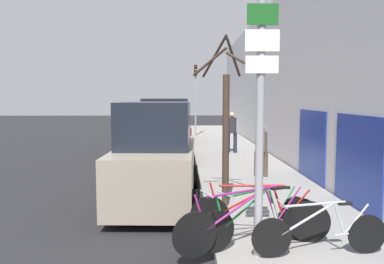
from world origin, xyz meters
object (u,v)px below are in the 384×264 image
(signpost, at_px, (260,119))
(pedestrian_near, at_px, (261,147))
(traffic_light, at_px, (196,89))
(bicycle_2, at_px, (257,219))
(parked_car_0, at_px, (157,158))
(parked_car_1, at_px, (165,134))
(pedestrian_far, at_px, (232,129))
(parked_car_2, at_px, (170,126))
(bicycle_0, at_px, (320,232))
(bicycle_3, at_px, (258,215))
(bicycle_1, at_px, (251,223))
(street_tree, at_px, (226,125))

(signpost, relative_size, pedestrian_near, 2.45)
(traffic_light, bearing_deg, pedestrian_near, -82.68)
(bicycle_2, relative_size, parked_car_0, 0.45)
(parked_car_1, xyz_separation_m, pedestrian_far, (2.80, 1.72, 0.04))
(parked_car_0, height_order, pedestrian_near, parked_car_0)
(signpost, relative_size, parked_car_1, 0.92)
(parked_car_2, bearing_deg, bicycle_0, -79.58)
(signpost, distance_m, parked_car_2, 14.98)
(bicycle_0, distance_m, parked_car_2, 15.08)
(traffic_light, bearing_deg, parked_car_0, -95.75)
(signpost, distance_m, bicycle_3, 1.81)
(bicycle_2, height_order, parked_car_0, parked_car_0)
(bicycle_0, height_order, parked_car_0, parked_car_0)
(signpost, distance_m, bicycle_1, 1.69)
(bicycle_1, bearing_deg, parked_car_2, -14.03)
(bicycle_1, distance_m, traffic_light, 17.66)
(bicycle_1, relative_size, street_tree, 0.66)
(bicycle_3, bearing_deg, bicycle_2, 175.71)
(bicycle_0, height_order, street_tree, street_tree)
(bicycle_0, bearing_deg, street_tree, 17.78)
(bicycle_1, height_order, bicycle_2, bicycle_1)
(parked_car_0, distance_m, pedestrian_far, 7.63)
(parked_car_2, xyz_separation_m, traffic_light, (1.50, 2.96, 2.02))
(bicycle_3, distance_m, pedestrian_far, 9.97)
(signpost, height_order, bicycle_1, signpost)
(bicycle_1, distance_m, parked_car_2, 14.63)
(traffic_light, bearing_deg, signpost, -88.99)
(bicycle_1, xyz_separation_m, street_tree, (-0.13, 2.43, 1.36))
(traffic_light, bearing_deg, parked_car_1, -99.50)
(bicycle_1, bearing_deg, parked_car_1, -9.46)
(bicycle_2, height_order, traffic_light, traffic_light)
(bicycle_0, distance_m, bicycle_1, 1.04)
(bicycle_0, relative_size, bicycle_3, 0.92)
(bicycle_3, height_order, traffic_light, traffic_light)
(bicycle_0, height_order, bicycle_3, bicycle_3)
(bicycle_3, bearing_deg, bicycle_1, 164.13)
(bicycle_0, bearing_deg, parked_car_1, 12.61)
(bicycle_2, relative_size, parked_car_1, 0.49)
(parked_car_0, xyz_separation_m, pedestrian_near, (2.99, 2.20, -0.03))
(bicycle_3, bearing_deg, parked_car_2, 19.41)
(bicycle_3, xyz_separation_m, parked_car_0, (-1.89, 2.80, 0.53))
(signpost, bearing_deg, bicycle_2, 79.81)
(bicycle_1, relative_size, parked_car_2, 0.53)
(bicycle_2, distance_m, parked_car_2, 14.43)
(parked_car_2, distance_m, pedestrian_far, 5.07)
(bicycle_3, relative_size, pedestrian_near, 1.46)
(parked_car_1, height_order, parked_car_2, parked_car_1)
(bicycle_1, distance_m, parked_car_0, 3.64)
(bicycle_2, distance_m, traffic_light, 17.44)
(parked_car_2, relative_size, traffic_light, 1.03)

